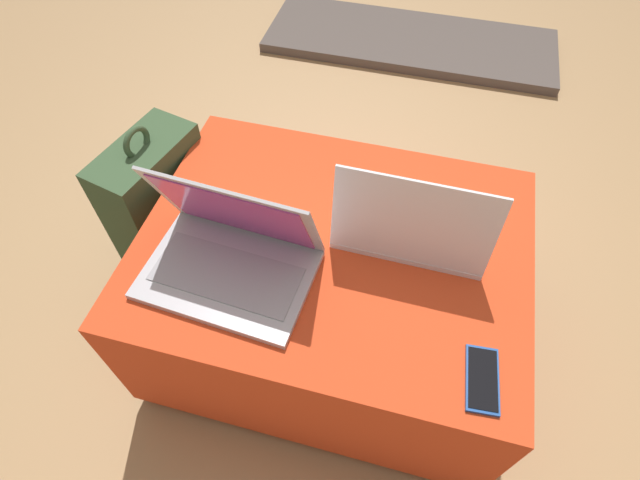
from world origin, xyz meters
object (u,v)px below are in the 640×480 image
laptop_far (412,225)px  backpack (161,211)px  cell_phone (482,379)px  laptop_near (231,253)px

laptop_far → backpack: 0.79m
cell_phone → laptop_far: bearing=-62.9°
laptop_near → cell_phone: bearing=-8.7°
laptop_far → cell_phone: 0.37m
laptop_near → laptop_far: 0.42m
backpack → cell_phone: bearing=80.5°
cell_phone → backpack: bearing=-27.0°
laptop_near → cell_phone: (0.56, -0.13, -0.05)m
laptop_far → laptop_near: bearing=27.0°
laptop_far → cell_phone: laptop_far is taller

